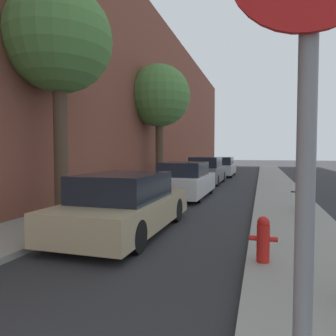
{
  "coord_description": "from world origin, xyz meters",
  "views": [
    {
      "loc": [
        2.12,
        0.6,
        1.82
      ],
      "look_at": [
        -0.76,
        10.21,
        1.32
      ],
      "focal_mm": 33.49,
      "sensor_mm": 36.0,
      "label": 1
    }
  ],
  "objects_px": {
    "street_tree_far": "(159,97)",
    "parked_car_white": "(185,181)",
    "parked_car_champagne": "(126,205)",
    "bicycle": "(302,202)",
    "fire_hydrant": "(263,239)",
    "street_tree_near": "(59,42)",
    "parked_car_silver": "(222,167)",
    "parked_car_grey": "(206,171)",
    "traffic_sign_post": "(308,79)"
  },
  "relations": [
    {
      "from": "parked_car_grey",
      "to": "parked_car_silver",
      "type": "distance_m",
      "value": 6.03
    },
    {
      "from": "parked_car_white",
      "to": "fire_hydrant",
      "type": "xyz_separation_m",
      "value": [
        3.04,
        -7.35,
        -0.18
      ]
    },
    {
      "from": "traffic_sign_post",
      "to": "bicycle",
      "type": "height_order",
      "value": "traffic_sign_post"
    },
    {
      "from": "parked_car_silver",
      "to": "street_tree_far",
      "type": "relative_size",
      "value": 0.74
    },
    {
      "from": "parked_car_silver",
      "to": "parked_car_champagne",
      "type": "bearing_deg",
      "value": -90.05
    },
    {
      "from": "parked_car_silver",
      "to": "street_tree_far",
      "type": "xyz_separation_m",
      "value": [
        -2.24,
        -8.4,
        4.04
      ]
    },
    {
      "from": "parked_car_champagne",
      "to": "bicycle",
      "type": "distance_m",
      "value": 4.97
    },
    {
      "from": "parked_car_silver",
      "to": "street_tree_far",
      "type": "bearing_deg",
      "value": -104.95
    },
    {
      "from": "parked_car_champagne",
      "to": "street_tree_near",
      "type": "xyz_separation_m",
      "value": [
        -2.25,
        0.79,
        4.13
      ]
    },
    {
      "from": "street_tree_far",
      "to": "fire_hydrant",
      "type": "distance_m",
      "value": 12.64
    },
    {
      "from": "parked_car_white",
      "to": "fire_hydrant",
      "type": "distance_m",
      "value": 7.95
    },
    {
      "from": "parked_car_grey",
      "to": "bicycle",
      "type": "distance_m",
      "value": 9.66
    },
    {
      "from": "parked_car_champagne",
      "to": "street_tree_far",
      "type": "distance_m",
      "value": 10.33
    },
    {
      "from": "parked_car_white",
      "to": "bicycle",
      "type": "distance_m",
      "value": 5.07
    },
    {
      "from": "parked_car_grey",
      "to": "fire_hydrant",
      "type": "bearing_deg",
      "value": -76.53
    },
    {
      "from": "parked_car_champagne",
      "to": "street_tree_far",
      "type": "relative_size",
      "value": 0.7
    },
    {
      "from": "fire_hydrant",
      "to": "parked_car_white",
      "type": "bearing_deg",
      "value": 112.48
    },
    {
      "from": "street_tree_near",
      "to": "bicycle",
      "type": "xyz_separation_m",
      "value": [
        6.3,
        2.09,
        -4.33
      ]
    },
    {
      "from": "parked_car_white",
      "to": "traffic_sign_post",
      "type": "relative_size",
      "value": 1.47
    },
    {
      "from": "street_tree_near",
      "to": "bicycle",
      "type": "relative_size",
      "value": 4.08
    },
    {
      "from": "parked_car_champagne",
      "to": "parked_car_silver",
      "type": "xyz_separation_m",
      "value": [
        0.01,
        17.62,
        0.06
      ]
    },
    {
      "from": "street_tree_far",
      "to": "traffic_sign_post",
      "type": "xyz_separation_m",
      "value": [
        5.35,
        -14.48,
        -2.65
      ]
    },
    {
      "from": "traffic_sign_post",
      "to": "bicycle",
      "type": "distance_m",
      "value": 8.36
    },
    {
      "from": "parked_car_white",
      "to": "parked_car_silver",
      "type": "bearing_deg",
      "value": 89.72
    },
    {
      "from": "street_tree_far",
      "to": "traffic_sign_post",
      "type": "height_order",
      "value": "street_tree_far"
    },
    {
      "from": "parked_car_white",
      "to": "street_tree_near",
      "type": "bearing_deg",
      "value": -113.54
    },
    {
      "from": "street_tree_near",
      "to": "street_tree_far",
      "type": "height_order",
      "value": "street_tree_far"
    },
    {
      "from": "parked_car_silver",
      "to": "street_tree_near",
      "type": "distance_m",
      "value": 17.46
    },
    {
      "from": "parked_car_champagne",
      "to": "parked_car_white",
      "type": "distance_m",
      "value": 5.87
    },
    {
      "from": "parked_car_champagne",
      "to": "parked_car_white",
      "type": "height_order",
      "value": "parked_car_white"
    },
    {
      "from": "bicycle",
      "to": "traffic_sign_post",
      "type": "bearing_deg",
      "value": -102.88
    },
    {
      "from": "parked_car_grey",
      "to": "fire_hydrant",
      "type": "distance_m",
      "value": 13.44
    },
    {
      "from": "parked_car_champagne",
      "to": "parked_car_white",
      "type": "xyz_separation_m",
      "value": [
        -0.04,
        5.87,
        0.04
      ]
    },
    {
      "from": "parked_car_silver",
      "to": "street_tree_near",
      "type": "height_order",
      "value": "street_tree_near"
    },
    {
      "from": "parked_car_grey",
      "to": "street_tree_near",
      "type": "height_order",
      "value": "street_tree_near"
    },
    {
      "from": "parked_car_champagne",
      "to": "bicycle",
      "type": "relative_size",
      "value": 2.93
    },
    {
      "from": "fire_hydrant",
      "to": "bicycle",
      "type": "bearing_deg",
      "value": 76.48
    },
    {
      "from": "traffic_sign_post",
      "to": "fire_hydrant",
      "type": "bearing_deg",
      "value": 94.92
    },
    {
      "from": "parked_car_grey",
      "to": "street_tree_far",
      "type": "xyz_separation_m",
      "value": [
        -2.1,
        -2.38,
        4.01
      ]
    },
    {
      "from": "parked_car_silver",
      "to": "traffic_sign_post",
      "type": "height_order",
      "value": "traffic_sign_post"
    },
    {
      "from": "parked_car_champagne",
      "to": "traffic_sign_post",
      "type": "relative_size",
      "value": 1.48
    },
    {
      "from": "fire_hydrant",
      "to": "street_tree_far",
      "type": "bearing_deg",
      "value": 116.05
    },
    {
      "from": "fire_hydrant",
      "to": "bicycle",
      "type": "distance_m",
      "value": 4.49
    },
    {
      "from": "parked_car_white",
      "to": "bicycle",
      "type": "bearing_deg",
      "value": -36.13
    },
    {
      "from": "bicycle",
      "to": "parked_car_champagne",
      "type": "bearing_deg",
      "value": -150.88
    },
    {
      "from": "parked_car_champagne",
      "to": "parked_car_silver",
      "type": "relative_size",
      "value": 0.94
    },
    {
      "from": "street_tree_far",
      "to": "parked_car_white",
      "type": "bearing_deg",
      "value": -56.83
    },
    {
      "from": "traffic_sign_post",
      "to": "parked_car_grey",
      "type": "bearing_deg",
      "value": 104.05
    },
    {
      "from": "traffic_sign_post",
      "to": "bicycle",
      "type": "bearing_deg",
      "value": 86.61
    },
    {
      "from": "parked_car_champagne",
      "to": "parked_car_grey",
      "type": "bearing_deg",
      "value": 90.65
    }
  ]
}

